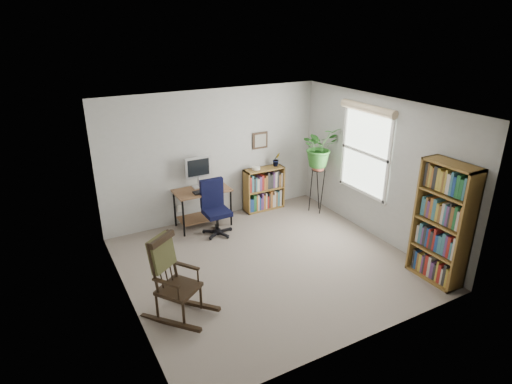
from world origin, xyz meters
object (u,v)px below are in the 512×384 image
office_chair (217,208)px  rocking_chair (178,278)px  tall_bookshelf (442,223)px  desk (203,208)px  low_bookshelf (264,189)px

office_chair → rocking_chair: rocking_chair is taller
office_chair → tall_bookshelf: tall_bookshelf is taller
office_chair → tall_bookshelf: (2.21, -2.76, 0.39)m
desk → low_bookshelf: low_bookshelf is taller
rocking_chair → office_chair: bearing=18.6°
rocking_chair → low_bookshelf: (2.56, 2.36, -0.13)m
desk → low_bookshelf: size_ratio=1.15×
office_chair → rocking_chair: 2.24m
desk → tall_bookshelf: 3.97m
rocking_chair → low_bookshelf: size_ratio=1.30×
desk → office_chair: office_chair is taller
tall_bookshelf → office_chair: bearing=128.6°
office_chair → low_bookshelf: office_chair is taller
rocking_chair → low_bookshelf: bearing=7.3°
desk → rocking_chair: bearing=-118.8°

